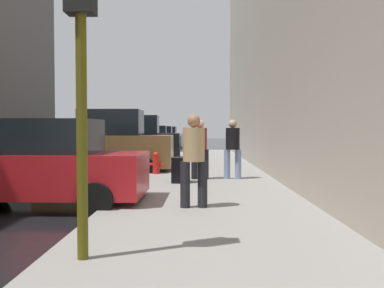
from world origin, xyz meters
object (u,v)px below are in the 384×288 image
at_px(parked_black_suv, 134,140).
at_px(parked_bronze_suv, 107,145).
at_px(rolling_suitcase, 180,170).
at_px(parked_silver_sedan, 158,138).
at_px(traffic_light, 81,23).
at_px(pedestrian_in_red_jacket, 200,146).
at_px(parked_red_hatchback, 42,166).
at_px(parked_gray_coupe, 165,136).
at_px(fire_hydrant, 156,163).
at_px(pedestrian_in_tan_coat, 194,156).
at_px(parked_dark_green_sedan, 149,140).
at_px(pedestrian_in_jeans, 233,146).

bearing_deg(parked_black_suv, parked_bronze_suv, -90.00).
xyz_separation_m(parked_bronze_suv, rolling_suitcase, (2.66, -3.34, -0.54)).
bearing_deg(parked_silver_sedan, traffic_light, -86.35).
distance_m(parked_black_suv, pedestrian_in_red_jacket, 9.46).
distance_m(pedestrian_in_red_jacket, rolling_suitcase, 1.13).
distance_m(parked_red_hatchback, parked_gray_coupe, 32.14).
bearing_deg(fire_hydrant, pedestrian_in_tan_coat, -77.84).
xyz_separation_m(parked_red_hatchback, parked_dark_green_sedan, (-0.00, 19.24, 0.00)).
distance_m(parked_black_suv, pedestrian_in_tan_coat, 13.68).
xyz_separation_m(fire_hydrant, pedestrian_in_tan_coat, (1.26, -5.85, 0.61)).
distance_m(parked_silver_sedan, pedestrian_in_red_jacket, 21.79).
height_order(parked_gray_coupe, pedestrian_in_red_jacket, pedestrian_in_red_jacket).
relative_size(fire_hydrant, pedestrian_in_jeans, 0.41).
bearing_deg(pedestrian_in_red_jacket, parked_bronze_suv, 141.40).
height_order(parked_dark_green_sedan, traffic_light, traffic_light).
relative_size(parked_red_hatchback, parked_dark_green_sedan, 0.99).
bearing_deg(parked_bronze_suv, parked_silver_sedan, 90.00).
xyz_separation_m(parked_bronze_suv, pedestrian_in_red_jacket, (3.20, -2.56, 0.07)).
distance_m(parked_bronze_suv, pedestrian_in_jeans, 4.84).
relative_size(parked_black_suv, pedestrian_in_jeans, 2.71).
distance_m(parked_red_hatchback, parked_black_suv, 12.61).
bearing_deg(fire_hydrant, pedestrian_in_jeans, -29.88).
bearing_deg(parked_red_hatchback, parked_silver_sedan, 90.00).
height_order(parked_red_hatchback, pedestrian_in_jeans, pedestrian_in_jeans).
distance_m(parked_silver_sedan, pedestrian_in_tan_coat, 26.17).
relative_size(parked_red_hatchback, parked_silver_sedan, 1.00).
relative_size(traffic_light, pedestrian_in_red_jacket, 2.11).
bearing_deg(parked_dark_green_sedan, traffic_light, -85.41).
bearing_deg(pedestrian_in_jeans, parked_bronze_suv, 149.08).
xyz_separation_m(pedestrian_in_jeans, pedestrian_in_tan_coat, (-1.08, -4.50, 0.00)).
height_order(pedestrian_in_jeans, rolling_suitcase, pedestrian_in_jeans).
relative_size(parked_silver_sedan, pedestrian_in_tan_coat, 2.47).
relative_size(parked_red_hatchback, rolling_suitcase, 4.06).
relative_size(parked_bronze_suv, parked_black_suv, 0.99).
bearing_deg(pedestrian_in_tan_coat, parked_silver_sedan, 96.73).
height_order(pedestrian_in_tan_coat, rolling_suitcase, pedestrian_in_tan_coat).
bearing_deg(pedestrian_in_jeans, parked_gray_coupe, 98.32).
bearing_deg(pedestrian_in_tan_coat, parked_bronze_suv, 113.68).
bearing_deg(pedestrian_in_tan_coat, fire_hydrant, 102.16).
height_order(parked_red_hatchback, rolling_suitcase, parked_red_hatchback).
xyz_separation_m(parked_red_hatchback, parked_silver_sedan, (0.00, 25.26, 0.00)).
distance_m(parked_bronze_suv, parked_black_suv, 6.34).
xyz_separation_m(traffic_light, pedestrian_in_tan_coat, (1.21, 3.11, -1.65)).
height_order(parked_red_hatchback, parked_dark_green_sedan, same).
xyz_separation_m(parked_gray_coupe, pedestrian_in_red_jacket, (3.20, -28.43, 0.26)).
relative_size(parked_silver_sedan, traffic_light, 1.17).
bearing_deg(parked_silver_sedan, parked_black_suv, -90.00).
distance_m(parked_dark_green_sedan, pedestrian_in_tan_coat, 20.19).
distance_m(parked_silver_sedan, fire_hydrant, 20.22).
bearing_deg(pedestrian_in_jeans, parked_black_suv, 115.17).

